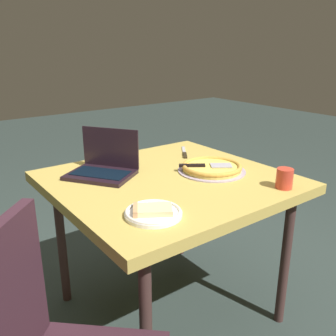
# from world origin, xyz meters

# --- Properties ---
(ground_plane) EXTENTS (12.00, 12.00, 0.00)m
(ground_plane) POSITION_xyz_m (0.00, 0.00, 0.00)
(ground_plane) COLOR #2C3834
(dining_table) EXTENTS (1.03, 0.98, 0.74)m
(dining_table) POSITION_xyz_m (0.00, 0.00, 0.68)
(dining_table) COLOR #B49A46
(dining_table) RESTS_ON ground_plane
(laptop) EXTENTS (0.35, 0.37, 0.21)m
(laptop) POSITION_xyz_m (-0.22, 0.22, 0.79)
(laptop) COLOR black
(laptop) RESTS_ON dining_table
(pizza_plate) EXTENTS (0.21, 0.21, 0.04)m
(pizza_plate) POSITION_xyz_m (-0.29, -0.29, 0.76)
(pizza_plate) COLOR white
(pizza_plate) RESTS_ON dining_table
(pizza_tray) EXTENTS (0.33, 0.33, 0.04)m
(pizza_tray) POSITION_xyz_m (0.22, -0.05, 0.76)
(pizza_tray) COLOR #A694AB
(pizza_tray) RESTS_ON dining_table
(table_knife) EXTENTS (0.15, 0.21, 0.01)m
(table_knife) POSITION_xyz_m (0.31, 0.26, 0.75)
(table_knife) COLOR beige
(table_knife) RESTS_ON dining_table
(drink_cup) EXTENTS (0.07, 0.07, 0.09)m
(drink_cup) POSITION_xyz_m (0.32, -0.41, 0.79)
(drink_cup) COLOR red
(drink_cup) RESTS_ON dining_table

